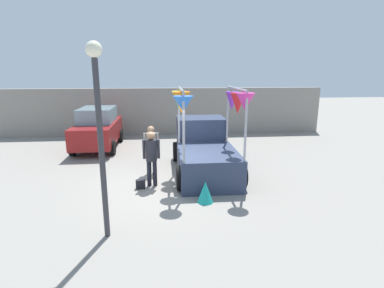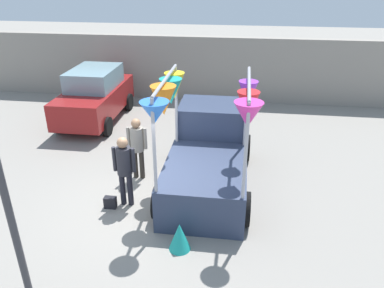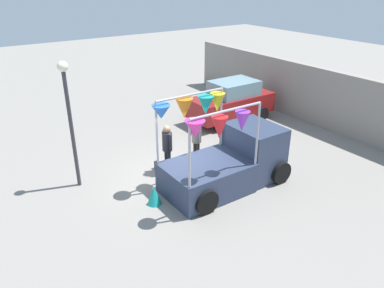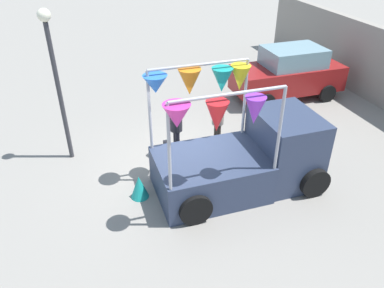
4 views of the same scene
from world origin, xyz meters
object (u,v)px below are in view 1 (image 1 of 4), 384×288
Objects in this scene: vendor_truck at (203,146)px; street_lamp at (99,116)px; person_vendor at (151,145)px; folded_kite_bundle_teal at (205,192)px; handbag at (141,184)px; person_customer at (151,154)px; parked_car at (98,128)px.

street_lamp is at bearing -122.68° from vendor_truck.
person_vendor reaches higher than folded_kite_bundle_teal.
handbag is 2.19m from folded_kite_bundle_teal.
person_customer is 1.00m from handbag.
folded_kite_bundle_teal is (1.84, -1.18, 0.16)m from handbag.
handbag is at bearing -144.90° from vendor_truck.
street_lamp is at bearing -77.47° from parked_car.
parked_car is 4.63m from person_vendor.
person_vendor is 6.03× the size of handbag.
vendor_truck is at bearing 1.84° from person_vendor.
vendor_truck reaches higher than person_customer.
person_customer is (-1.80, -1.31, 0.13)m from vendor_truck.
parked_car is 0.98× the size of street_lamp.
vendor_truck is 1.04× the size of parked_car.
person_customer is at bearing -143.93° from vendor_truck.
person_vendor is at bearing 120.35° from folded_kite_bundle_teal.
person_customer is 2.17m from folded_kite_bundle_teal.
vendor_truck is 14.86× the size of handbag.
person_customer is at bearing 29.74° from handbag.
street_lamp reaches higher than parked_car.
vendor_truck is at bearing -40.26° from parked_car.
vendor_truck is at bearing 36.07° from person_customer.
person_customer is at bearing 72.85° from street_lamp.
parked_car is at bearing 113.59° from handbag.
folded_kite_bundle_teal is (-0.30, -2.68, -0.62)m from vendor_truck.
folded_kite_bundle_teal is at bearing -59.65° from person_vendor.
vendor_truck reaches higher than person_vendor.
person_vendor is (2.61, -3.83, 0.08)m from parked_car.
street_lamp is (1.77, -7.95, 1.71)m from parked_car.
street_lamp is (-0.89, -2.87, 1.60)m from person_customer.
folded_kite_bundle_teal is at bearing -32.55° from handbag.
street_lamp is (-0.54, -2.67, 2.51)m from handbag.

